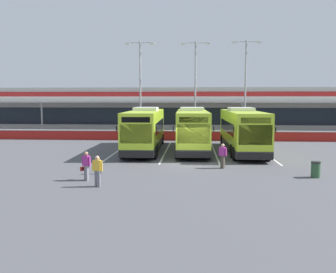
{
  "coord_description": "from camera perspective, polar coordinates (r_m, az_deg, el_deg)",
  "views": [
    {
      "loc": [
        0.17,
        -25.62,
        4.53
      ],
      "look_at": [
        -1.72,
        3.0,
        1.6
      ],
      "focal_mm": 39.46,
      "sensor_mm": 36.0,
      "label": 1
    }
  ],
  "objects": [
    {
      "name": "ground_plane",
      "position": [
        26.02,
        3.35,
        -4.2
      ],
      "size": [
        200.0,
        200.0,
        0.0
      ],
      "primitive_type": "plane",
      "color": "#4C4C51"
    },
    {
      "name": "terminal_building",
      "position": [
        52.55,
        3.6,
        4.17
      ],
      "size": [
        70.0,
        13.0,
        6.0
      ],
      "color": "#B7B7B2",
      "rests_on": "ground"
    },
    {
      "name": "red_barrier_wall",
      "position": [
        40.32,
        3.52,
        0.16
      ],
      "size": [
        60.0,
        0.4,
        1.1
      ],
      "color": "maroon",
      "rests_on": "ground"
    },
    {
      "name": "coach_bus_leftmost",
      "position": [
        32.39,
        -3.57,
        0.96
      ],
      "size": [
        3.06,
        12.2,
        3.78
      ],
      "color": "#B7DB2D",
      "rests_on": "ground"
    },
    {
      "name": "coach_bus_left_centre",
      "position": [
        32.35,
        3.73,
        0.95
      ],
      "size": [
        3.06,
        12.2,
        3.78
      ],
      "color": "#B7DB2D",
      "rests_on": "ground"
    },
    {
      "name": "coach_bus_centre",
      "position": [
        32.11,
        11.37,
        0.82
      ],
      "size": [
        3.06,
        12.2,
        3.78
      ],
      "color": "#B7DB2D",
      "rests_on": "ground"
    },
    {
      "name": "bay_stripe_far_west",
      "position": [
        32.59,
        -7.72,
        -2.2
      ],
      "size": [
        0.14,
        13.0,
        0.01
      ],
      "primitive_type": "cube",
      "color": "silver",
      "rests_on": "ground"
    },
    {
      "name": "bay_stripe_west",
      "position": [
        32.02,
        -0.33,
        -2.29
      ],
      "size": [
        0.14,
        13.0,
        0.01
      ],
      "primitive_type": "cube",
      "color": "silver",
      "rests_on": "ground"
    },
    {
      "name": "bay_stripe_mid_west",
      "position": [
        32.0,
        7.2,
        -2.34
      ],
      "size": [
        0.14,
        13.0,
        0.01
      ],
      "primitive_type": "cube",
      "color": "silver",
      "rests_on": "ground"
    },
    {
      "name": "bay_stripe_centre",
      "position": [
        32.53,
        14.61,
        -2.36
      ],
      "size": [
        0.14,
        13.0,
        0.01
      ],
      "primitive_type": "cube",
      "color": "silver",
      "rests_on": "ground"
    },
    {
      "name": "pedestrian_with_handbag",
      "position": [
        21.07,
        -12.54,
        -4.34
      ],
      "size": [
        0.63,
        0.47,
        1.62
      ],
      "color": "slate",
      "rests_on": "ground"
    },
    {
      "name": "pedestrian_in_dark_coat",
      "position": [
        19.45,
        -10.85,
        -5.11
      ],
      "size": [
        0.53,
        0.31,
        1.62
      ],
      "color": "slate",
      "rests_on": "ground"
    },
    {
      "name": "pedestrian_child",
      "position": [
        22.73,
        -10.65,
        -4.38
      ],
      "size": [
        0.29,
        0.26,
        1.0
      ],
      "color": "black",
      "rests_on": "ground"
    },
    {
      "name": "pedestrian_near_bin",
      "position": [
        24.4,
        8.45,
        -2.85
      ],
      "size": [
        0.5,
        0.42,
        1.62
      ],
      "color": "#4C4238",
      "rests_on": "ground"
    },
    {
      "name": "lamp_post_west",
      "position": [
        42.58,
        -4.3,
        8.18
      ],
      "size": [
        3.24,
        0.28,
        11.0
      ],
      "color": "#9E9EA3",
      "rests_on": "ground"
    },
    {
      "name": "lamp_post_centre",
      "position": [
        42.7,
        4.24,
        8.18
      ],
      "size": [
        3.24,
        0.28,
        11.0
      ],
      "color": "#9E9EA3",
      "rests_on": "ground"
    },
    {
      "name": "lamp_post_east",
      "position": [
        42.63,
        11.87,
        8.08
      ],
      "size": [
        3.24,
        0.28,
        11.0
      ],
      "color": "#9E9EA3",
      "rests_on": "ground"
    },
    {
      "name": "litter_bin",
      "position": [
        23.03,
        21.85,
        -4.75
      ],
      "size": [
        0.54,
        0.54,
        0.93
      ],
      "color": "#2D5133",
      "rests_on": "ground"
    }
  ]
}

